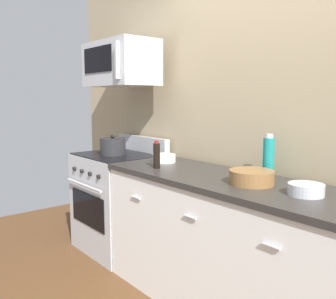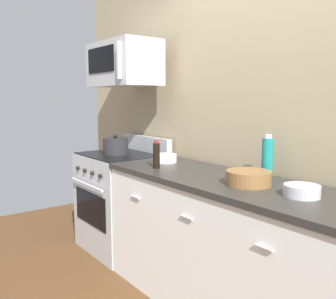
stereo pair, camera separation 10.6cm
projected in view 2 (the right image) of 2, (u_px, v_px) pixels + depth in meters
back_wall at (303, 112)px, 2.35m from camera, size 5.60×0.10×2.70m
counter_unit at (257, 261)px, 2.22m from camera, size 2.51×0.66×0.92m
range_oven at (122, 200)px, 3.50m from camera, size 0.76×0.69×1.07m
microwave at (123, 64)px, 3.35m from camera, size 0.74×0.44×0.40m
bottle_soy_sauce_dark at (156, 155)px, 2.72m from camera, size 0.05×0.05×0.21m
bottle_sparkling_teal at (267, 157)px, 2.38m from camera, size 0.07×0.07×0.29m
bowl_steel_prep at (302, 190)px, 1.94m from camera, size 0.19×0.19×0.06m
bowl_white_ceramic at (165, 158)px, 3.00m from camera, size 0.19×0.19×0.07m
bowl_wooden_salad at (249, 177)px, 2.20m from camera, size 0.27×0.27×0.09m
stockpot at (116, 146)px, 3.40m from camera, size 0.24×0.24×0.19m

